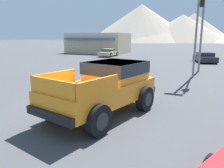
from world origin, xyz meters
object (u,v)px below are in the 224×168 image
object	(u,v)px
street_lamp_post	(199,1)
traffic_light_main	(202,18)
parked_car_dark	(205,57)
orange_pickup_truck	(106,85)
parked_car_silver	(104,50)
parked_car_tan	(109,52)

from	to	relation	value
street_lamp_post	traffic_light_main	bearing A→B (deg)	76.61
parked_car_dark	street_lamp_post	world-z (taller)	street_lamp_post
orange_pickup_truck	parked_car_dark	bearing A→B (deg)	94.34
orange_pickup_truck	parked_car_silver	size ratio (longest dim) A/B	1.24
orange_pickup_truck	street_lamp_post	xyz separation A→B (m)	(2.56, 9.25, 4.11)
parked_car_dark	parked_car_tan	size ratio (longest dim) A/B	1.02
orange_pickup_truck	parked_car_silver	distance (m)	31.62
parked_car_tan	traffic_light_main	size ratio (longest dim) A/B	0.75
parked_car_tan	traffic_light_main	bearing A→B (deg)	-45.44
parked_car_silver	street_lamp_post	size ratio (longest dim) A/B	0.47
orange_pickup_truck	parked_car_tan	size ratio (longest dim) A/B	1.16
parked_car_tan	parked_car_silver	distance (m)	7.33
parked_car_tan	traffic_light_main	world-z (taller)	traffic_light_main
street_lamp_post	orange_pickup_truck	bearing A→B (deg)	-105.49
parked_car_dark	parked_car_silver	size ratio (longest dim) A/B	1.09
parked_car_silver	traffic_light_main	xyz separation A→B (m)	(16.37, -18.24, 3.54)
parked_car_tan	traffic_light_main	distance (m)	17.76
traffic_light_main	parked_car_silver	bearing A→B (deg)	-138.08
traffic_light_main	parked_car_tan	bearing A→B (deg)	-133.16
parked_car_tan	street_lamp_post	distance (m)	18.56
parked_car_dark	parked_car_silver	world-z (taller)	parked_car_silver
orange_pickup_truck	street_lamp_post	distance (m)	10.44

